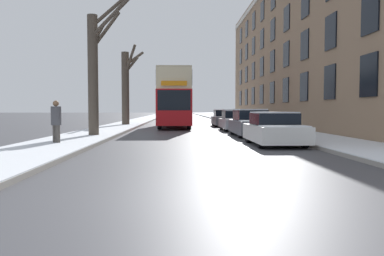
# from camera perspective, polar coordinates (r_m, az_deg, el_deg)

# --- Properties ---
(ground_plane) EXTENTS (320.00, 320.00, 0.00)m
(ground_plane) POSITION_cam_1_polar(r_m,az_deg,el_deg) (6.38, 6.23, -10.31)
(ground_plane) COLOR #424247
(sidewalk_left) EXTENTS (2.98, 130.00, 0.16)m
(sidewalk_left) POSITION_cam_1_polar(r_m,az_deg,el_deg) (59.34, -6.68, 1.52)
(sidewalk_left) COLOR gray
(sidewalk_left) RESTS_ON ground
(sidewalk_right) EXTENTS (2.98, 130.00, 0.16)m
(sidewalk_right) POSITION_cam_1_polar(r_m,az_deg,el_deg) (59.52, 4.11, 1.54)
(sidewalk_right) COLOR gray
(sidewalk_right) RESTS_ON ground
(terrace_facade_right) EXTENTS (9.10, 40.84, 13.04)m
(terrace_facade_right) POSITION_cam_1_polar(r_m,az_deg,el_deg) (34.13, 19.71, 11.24)
(terrace_facade_right) COLOR #8C7056
(terrace_facade_right) RESTS_ON ground
(bare_tree_left_0) EXTENTS (2.47, 3.28, 7.12)m
(bare_tree_left_0) POSITION_cam_1_polar(r_m,az_deg,el_deg) (19.70, -14.52, 8.85)
(bare_tree_left_0) COLOR #4C4238
(bare_tree_left_0) RESTS_ON ground
(bare_tree_left_1) EXTENTS (1.83, 2.46, 6.87)m
(bare_tree_left_1) POSITION_cam_1_polar(r_m,az_deg,el_deg) (32.78, -10.00, 6.32)
(bare_tree_left_1) COLOR #4C4238
(bare_tree_left_1) RESTS_ON ground
(double_decker_bus) EXTENTS (2.49, 10.33, 4.40)m
(double_decker_bus) POSITION_cam_1_polar(r_m,az_deg,el_deg) (30.16, -2.66, 4.82)
(double_decker_bus) COLOR red
(double_decker_bus) RESTS_ON ground
(parked_car_0) EXTENTS (1.90, 3.93, 1.35)m
(parked_car_0) POSITION_cam_1_polar(r_m,az_deg,el_deg) (15.51, 12.45, -0.23)
(parked_car_0) COLOR silver
(parked_car_0) RESTS_ON ground
(parked_car_1) EXTENTS (1.78, 4.54, 1.48)m
(parked_car_1) POSITION_cam_1_polar(r_m,az_deg,el_deg) (20.42, 8.88, 0.67)
(parked_car_1) COLOR #474C56
(parked_car_1) RESTS_ON ground
(parked_car_2) EXTENTS (1.79, 4.13, 1.44)m
(parked_car_2) POSITION_cam_1_polar(r_m,az_deg,el_deg) (25.83, 6.55, 1.10)
(parked_car_2) COLOR #9EA3AD
(parked_car_2) RESTS_ON ground
(parked_car_3) EXTENTS (1.81, 4.08, 1.43)m
(parked_car_3) POSITION_cam_1_polar(r_m,az_deg,el_deg) (31.94, 4.87, 1.43)
(parked_car_3) COLOR slate
(parked_car_3) RESTS_ON ground
(oncoming_van) EXTENTS (1.98, 5.68, 2.24)m
(oncoming_van) POSITION_cam_1_polar(r_m,az_deg,el_deg) (46.35, -2.12, 2.57)
(oncoming_van) COLOR white
(oncoming_van) RESTS_ON ground
(pedestrian_left_sidewalk) EXTENTS (0.39, 0.39, 1.80)m
(pedestrian_left_sidewalk) POSITION_cam_1_polar(r_m,az_deg,el_deg) (15.49, -19.99, 0.97)
(pedestrian_left_sidewalk) COLOR #4C4742
(pedestrian_left_sidewalk) RESTS_ON ground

